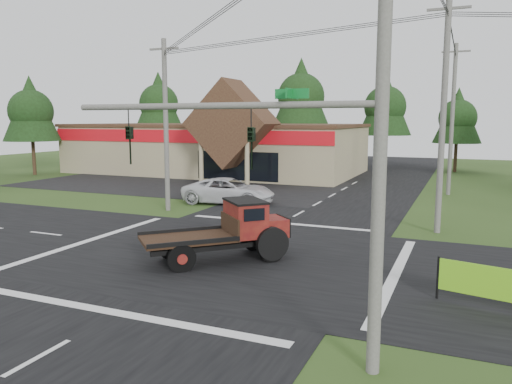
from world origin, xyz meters
The scene contains 19 objects.
ground centered at (0.00, 0.00, 0.00)m, with size 120.00×120.00×0.00m, color #2A4217.
road_ns centered at (0.00, 0.00, 0.01)m, with size 12.00×120.00×0.02m, color black.
road_ew centered at (0.00, 0.00, 0.01)m, with size 120.00×12.00×0.02m, color black.
parking_apron centered at (-14.00, 19.00, 0.01)m, with size 28.00×14.00×0.02m, color black.
cvs_building centered at (-15.70, 29.57, 2.78)m, with size 30.40×18.20×9.19m.
traffic_signal_mast centered at (5.82, -7.50, 4.43)m, with size 8.12×0.24×7.00m.
utility_pole_nr centered at (7.50, -7.50, 5.64)m, with size 2.00×0.30×11.00m.
utility_pole_nw centered at (-8.00, 8.00, 5.39)m, with size 2.00×0.30×10.50m.
utility_pole_ne centered at (8.00, 8.00, 5.89)m, with size 2.00×0.30×11.50m.
utility_pole_n centered at (8.00, 22.00, 5.74)m, with size 2.00×0.30×11.20m.
tree_row_a centered at (-30.00, 40.00, 8.05)m, with size 6.72×6.72×12.12m.
tree_row_b centered at (-20.00, 42.00, 6.70)m, with size 5.60×5.60×10.10m.
tree_row_c centered at (-10.00, 41.00, 8.72)m, with size 7.28×7.28×13.13m.
tree_row_d centered at (0.00, 42.00, 7.38)m, with size 6.16×6.16×11.11m.
tree_row_e centered at (8.00, 40.00, 6.03)m, with size 5.04×5.04×9.09m.
tree_side_w centered at (-32.00, 20.00, 6.70)m, with size 5.60×5.60×10.10m.
antique_flatbed_truck centered at (0.14, -0.89, 1.24)m, with size 2.26×5.93×2.48m, color #560C10, non-canonical shape.
roadside_banner centered at (10.51, -2.46, 0.70)m, with size 4.10×0.12×1.40m, color #6EBE19, non-canonical shape.
white_pickup centered at (-5.62, 11.86, 0.87)m, with size 2.87×6.23×1.73m, color silver.
Camera 1 is at (9.22, -18.31, 5.68)m, focal length 35.00 mm.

